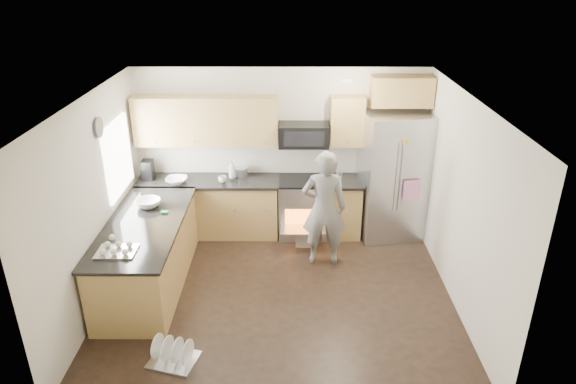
{
  "coord_description": "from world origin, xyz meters",
  "views": [
    {
      "loc": [
        0.14,
        -5.63,
        4.01
      ],
      "look_at": [
        0.12,
        0.5,
        1.26
      ],
      "focal_mm": 32.0,
      "sensor_mm": 36.0,
      "label": 1
    }
  ],
  "objects_px": {
    "refrigerator": "(393,176)",
    "person": "(324,209)",
    "stove_range": "(303,194)",
    "dish_rack": "(173,355)"
  },
  "relations": [
    {
      "from": "refrigerator",
      "to": "person",
      "type": "height_order",
      "value": "refrigerator"
    },
    {
      "from": "stove_range",
      "to": "person",
      "type": "distance_m",
      "value": 0.93
    },
    {
      "from": "stove_range",
      "to": "person",
      "type": "xyz_separation_m",
      "value": [
        0.27,
        -0.87,
        0.18
      ]
    },
    {
      "from": "person",
      "to": "dish_rack",
      "type": "height_order",
      "value": "person"
    },
    {
      "from": "refrigerator",
      "to": "person",
      "type": "relative_size",
      "value": 1.16
    },
    {
      "from": "refrigerator",
      "to": "person",
      "type": "xyz_separation_m",
      "value": [
        -1.11,
        -0.88,
        -0.14
      ]
    },
    {
      "from": "dish_rack",
      "to": "stove_range",
      "type": "bearing_deg",
      "value": 63.32
    },
    {
      "from": "dish_rack",
      "to": "refrigerator",
      "type": "bearing_deg",
      "value": 45.9
    },
    {
      "from": "stove_range",
      "to": "dish_rack",
      "type": "relative_size",
      "value": 3.04
    },
    {
      "from": "refrigerator",
      "to": "dish_rack",
      "type": "bearing_deg",
      "value": -143.31
    }
  ]
}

